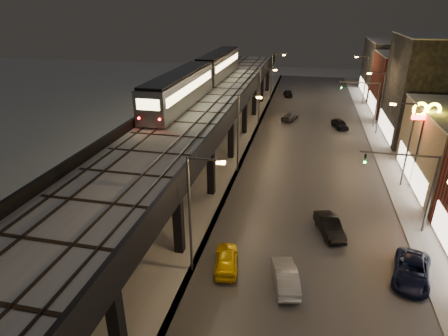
{
  "coord_description": "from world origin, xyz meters",
  "views": [
    {
      "loc": [
        6.37,
        -8.02,
        17.95
      ],
      "look_at": [
        0.02,
        20.54,
        5.0
      ],
      "focal_mm": 30.0,
      "sensor_mm": 36.0,
      "label": 1
    }
  ],
  "objects_px": {
    "car_onc_dark": "(412,272)",
    "car_onc_red": "(340,124)",
    "car_far_white": "(288,93)",
    "car_near_white": "(285,277)",
    "car_onc_silver": "(329,227)",
    "subway_train": "(203,74)",
    "car_taxi": "(226,260)",
    "car_mid_dark": "(289,117)"
  },
  "relations": [
    {
      "from": "car_mid_dark",
      "to": "car_onc_red",
      "type": "bearing_deg",
      "value": 176.63
    },
    {
      "from": "car_taxi",
      "to": "car_onc_dark",
      "type": "height_order",
      "value": "car_taxi"
    },
    {
      "from": "car_near_white",
      "to": "car_mid_dark",
      "type": "xyz_separation_m",
      "value": [
        -2.11,
        40.27,
        -0.06
      ]
    },
    {
      "from": "car_near_white",
      "to": "car_far_white",
      "type": "bearing_deg",
      "value": -98.69
    },
    {
      "from": "car_mid_dark",
      "to": "car_onc_dark",
      "type": "bearing_deg",
      "value": 122.18
    },
    {
      "from": "car_near_white",
      "to": "car_onc_silver",
      "type": "xyz_separation_m",
      "value": [
        3.19,
        7.09,
        0.0
      ]
    },
    {
      "from": "subway_train",
      "to": "car_near_white",
      "type": "bearing_deg",
      "value": -65.4
    },
    {
      "from": "car_taxi",
      "to": "subway_train",
      "type": "bearing_deg",
      "value": -81.55
    },
    {
      "from": "car_taxi",
      "to": "car_near_white",
      "type": "xyz_separation_m",
      "value": [
        4.34,
        -0.96,
        0.01
      ]
    },
    {
      "from": "subway_train",
      "to": "car_onc_red",
      "type": "xyz_separation_m",
      "value": [
        20.33,
        5.7,
        -7.84
      ]
    },
    {
      "from": "car_near_white",
      "to": "car_onc_dark",
      "type": "relative_size",
      "value": 0.87
    },
    {
      "from": "car_mid_dark",
      "to": "subway_train",
      "type": "bearing_deg",
      "value": 50.79
    },
    {
      "from": "car_far_white",
      "to": "car_onc_silver",
      "type": "height_order",
      "value": "car_onc_silver"
    },
    {
      "from": "car_mid_dark",
      "to": "car_onc_silver",
      "type": "relative_size",
      "value": 1.03
    },
    {
      "from": "car_taxi",
      "to": "car_onc_red",
      "type": "height_order",
      "value": "car_taxi"
    },
    {
      "from": "car_onc_silver",
      "to": "car_mid_dark",
      "type": "bearing_deg",
      "value": 82.23
    },
    {
      "from": "subway_train",
      "to": "car_onc_silver",
      "type": "xyz_separation_m",
      "value": [
        17.73,
        -24.65,
        -7.81
      ]
    },
    {
      "from": "car_onc_dark",
      "to": "car_onc_silver",
      "type": "bearing_deg",
      "value": 154.17
    },
    {
      "from": "car_mid_dark",
      "to": "car_onc_silver",
      "type": "bearing_deg",
      "value": 115.41
    },
    {
      "from": "car_mid_dark",
      "to": "car_onc_dark",
      "type": "height_order",
      "value": "car_onc_dark"
    },
    {
      "from": "car_near_white",
      "to": "car_onc_red",
      "type": "distance_m",
      "value": 37.89
    },
    {
      "from": "car_onc_silver",
      "to": "car_onc_dark",
      "type": "distance_m",
      "value": 7.12
    },
    {
      "from": "car_near_white",
      "to": "car_mid_dark",
      "type": "bearing_deg",
      "value": -99.12
    },
    {
      "from": "car_near_white",
      "to": "car_far_white",
      "type": "xyz_separation_m",
      "value": [
        -3.46,
        57.76,
        -0.05
      ]
    },
    {
      "from": "car_onc_silver",
      "to": "car_onc_red",
      "type": "distance_m",
      "value": 30.46
    },
    {
      "from": "car_mid_dark",
      "to": "car_onc_dark",
      "type": "relative_size",
      "value": 0.89
    },
    {
      "from": "car_onc_dark",
      "to": "car_near_white",
      "type": "bearing_deg",
      "value": -149.42
    },
    {
      "from": "car_near_white",
      "to": "car_mid_dark",
      "type": "height_order",
      "value": "car_near_white"
    },
    {
      "from": "car_taxi",
      "to": "car_far_white",
      "type": "relative_size",
      "value": 1.06
    },
    {
      "from": "car_near_white",
      "to": "car_taxi",
      "type": "bearing_deg",
      "value": -24.61
    },
    {
      "from": "car_onc_silver",
      "to": "car_near_white",
      "type": "bearing_deg",
      "value": -131.11
    },
    {
      "from": "car_onc_dark",
      "to": "car_onc_red",
      "type": "height_order",
      "value": "car_onc_dark"
    },
    {
      "from": "car_taxi",
      "to": "car_onc_red",
      "type": "xyz_separation_m",
      "value": [
        10.14,
        36.48,
        -0.01
      ]
    },
    {
      "from": "car_near_white",
      "to": "subway_train",
      "type": "bearing_deg",
      "value": -77.51
    },
    {
      "from": "subway_train",
      "to": "car_onc_silver",
      "type": "relative_size",
      "value": 9.02
    },
    {
      "from": "subway_train",
      "to": "car_onc_silver",
      "type": "bearing_deg",
      "value": -54.28
    },
    {
      "from": "car_onc_red",
      "to": "car_onc_silver",
      "type": "bearing_deg",
      "value": -113.09
    },
    {
      "from": "car_onc_red",
      "to": "car_near_white",
      "type": "bearing_deg",
      "value": -116.99
    },
    {
      "from": "car_taxi",
      "to": "car_onc_silver",
      "type": "height_order",
      "value": "car_onc_silver"
    },
    {
      "from": "car_far_white",
      "to": "car_onc_red",
      "type": "relative_size",
      "value": 0.97
    },
    {
      "from": "car_onc_dark",
      "to": "car_onc_red",
      "type": "xyz_separation_m",
      "value": [
        -2.82,
        34.96,
        -0.01
      ]
    },
    {
      "from": "car_onc_red",
      "to": "car_onc_dark",
      "type": "bearing_deg",
      "value": -103.57
    }
  ]
}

